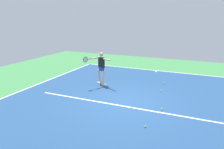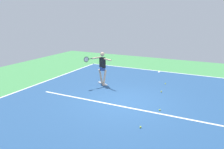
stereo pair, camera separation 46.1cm
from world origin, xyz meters
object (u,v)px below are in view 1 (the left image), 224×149
tennis_player (101,66)px  tennis_ball_near_player (161,91)px  tennis_ball_far_corner (162,109)px  tennis_ball_by_baseline (145,126)px  tennis_ball_near_service_line (164,83)px

tennis_player → tennis_ball_near_player: bearing=-152.4°
tennis_ball_far_corner → tennis_player: bearing=-28.2°
tennis_ball_far_corner → tennis_ball_by_baseline: size_ratio=1.00×
tennis_ball_near_service_line → tennis_ball_by_baseline: same height
tennis_player → tennis_ball_near_service_line: tennis_player is taller
tennis_ball_by_baseline → tennis_ball_near_player: size_ratio=1.00×
tennis_ball_near_service_line → tennis_player: bearing=27.4°
tennis_ball_near_service_line → tennis_ball_near_player: same height
tennis_ball_far_corner → tennis_ball_near_service_line: 3.66m
tennis_player → tennis_ball_far_corner: bearing=176.1°
tennis_ball_far_corner → tennis_ball_near_player: same height
tennis_ball_far_corner → tennis_ball_near_player: size_ratio=1.00×
tennis_player → tennis_ball_near_player: tennis_player is taller
tennis_ball_by_baseline → tennis_ball_near_player: same height
tennis_ball_far_corner → tennis_ball_near_service_line: same height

